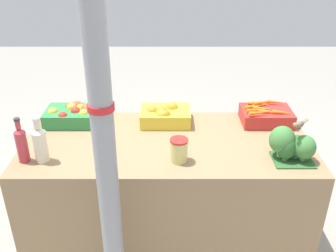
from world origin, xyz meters
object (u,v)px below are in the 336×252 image
(orange_crate, at_px, (166,115))
(pickle_jar, at_px, (180,150))
(broccoli_pile, at_px, (293,145))
(carrot_crate, at_px, (267,115))
(sparrow_bird, at_px, (300,125))
(apple_crate, at_px, (74,114))
(juice_bottle_ruby, at_px, (23,143))
(support_pole, at_px, (104,131))
(juice_bottle_cloudy, at_px, (41,143))

(orange_crate, distance_m, pickle_jar, 0.48)
(broccoli_pile, distance_m, pickle_jar, 0.63)
(carrot_crate, bearing_deg, sparrow_bird, -84.34)
(broccoli_pile, xyz_separation_m, pickle_jar, (-0.62, -0.02, -0.02))
(apple_crate, distance_m, orange_crate, 0.61)
(carrot_crate, relative_size, pickle_jar, 2.41)
(apple_crate, bearing_deg, broccoli_pile, -19.68)
(carrot_crate, bearing_deg, apple_crate, 179.69)
(carrot_crate, relative_size, juice_bottle_ruby, 1.24)
(juice_bottle_ruby, relative_size, pickle_jar, 1.94)
(pickle_jar, bearing_deg, sparrow_bird, 0.77)
(pickle_jar, bearing_deg, apple_crate, 144.95)
(support_pole, bearing_deg, sparrow_bird, 20.55)
(orange_crate, bearing_deg, apple_crate, 178.75)
(support_pole, xyz_separation_m, pickle_jar, (0.34, 0.36, -0.31))
(support_pole, distance_m, juice_bottle_ruby, 0.69)
(apple_crate, bearing_deg, support_pole, -67.22)
(orange_crate, bearing_deg, juice_bottle_cloudy, -144.99)
(juice_bottle_ruby, distance_m, sparrow_bird, 1.51)
(juice_bottle_ruby, relative_size, sparrow_bird, 2.40)
(support_pole, distance_m, juice_bottle_cloudy, 0.61)
(pickle_jar, distance_m, sparrow_bird, 0.66)
(apple_crate, bearing_deg, pickle_jar, -35.05)
(orange_crate, distance_m, carrot_crate, 0.68)
(apple_crate, relative_size, juice_bottle_ruby, 1.24)
(orange_crate, xyz_separation_m, juice_bottle_cloudy, (-0.68, -0.48, 0.05))
(broccoli_pile, xyz_separation_m, juice_bottle_ruby, (-1.49, -0.02, 0.02))
(apple_crate, height_order, orange_crate, orange_crate)
(carrot_crate, height_order, sparrow_bird, sparrow_bird)
(juice_bottle_ruby, bearing_deg, apple_crate, 71.11)
(carrot_crate, bearing_deg, juice_bottle_cloudy, -160.44)
(juice_bottle_cloudy, xyz_separation_m, pickle_jar, (0.76, 0.00, -0.04))
(support_pole, height_order, apple_crate, support_pole)
(apple_crate, xyz_separation_m, broccoli_pile, (1.32, -0.47, 0.03))
(broccoli_pile, relative_size, juice_bottle_ruby, 0.95)
(carrot_crate, distance_m, pickle_jar, 0.77)
(sparrow_bird, bearing_deg, apple_crate, -60.60)
(juice_bottle_ruby, height_order, juice_bottle_cloudy, juice_bottle_cloudy)
(carrot_crate, bearing_deg, support_pole, -138.05)
(juice_bottle_ruby, relative_size, juice_bottle_cloudy, 0.98)
(apple_crate, xyz_separation_m, juice_bottle_ruby, (-0.17, -0.49, 0.05))
(carrot_crate, xyz_separation_m, juice_bottle_ruby, (-1.46, -0.48, 0.06))
(support_pole, bearing_deg, carrot_crate, 41.95)
(apple_crate, distance_m, carrot_crate, 1.29)
(broccoli_pile, xyz_separation_m, juice_bottle_cloudy, (-1.39, -0.02, 0.02))
(support_pole, xyz_separation_m, apple_crate, (-0.36, 0.85, -0.32))
(support_pole, bearing_deg, apple_crate, 112.78)
(orange_crate, distance_m, sparrow_bird, 0.88)
(broccoli_pile, distance_m, juice_bottle_cloudy, 1.39)
(apple_crate, relative_size, juice_bottle_cloudy, 1.22)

